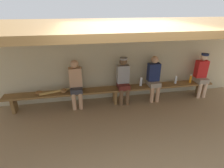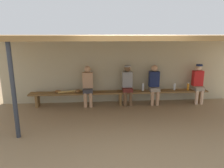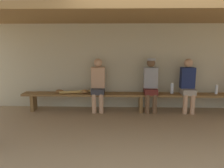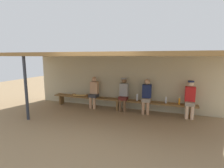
{
  "view_description": "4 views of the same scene",
  "coord_description": "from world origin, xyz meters",
  "px_view_note": "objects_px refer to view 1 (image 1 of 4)",
  "views": [
    {
      "loc": [
        -0.92,
        -2.99,
        2.66
      ],
      "look_at": [
        -0.13,
        1.32,
        0.71
      ],
      "focal_mm": 28.7,
      "sensor_mm": 36.0,
      "label": 1
    },
    {
      "loc": [
        -0.81,
        -5.13,
        2.36
      ],
      "look_at": [
        -0.29,
        1.38,
        0.76
      ],
      "focal_mm": 33.23,
      "sensor_mm": 36.0,
      "label": 2
    },
    {
      "loc": [
        -0.57,
        -3.91,
        1.75
      ],
      "look_at": [
        -0.72,
        1.16,
        0.78
      ],
      "focal_mm": 35.63,
      "sensor_mm": 36.0,
      "label": 3
    },
    {
      "loc": [
        2.09,
        -5.07,
        2.19
      ],
      "look_at": [
        -0.22,
        1.43,
        1.09
      ],
      "focal_mm": 27.87,
      "sensor_mm": 36.0,
      "label": 4
    }
  ],
  "objects_px": {
    "player_in_blue": "(123,78)",
    "player_in_red": "(76,82)",
    "player_near_post": "(202,73)",
    "water_bottle_orange": "(141,82)",
    "baseball_bat": "(54,92)",
    "baseball_glove_worn": "(39,93)",
    "player_leftmost": "(154,77)",
    "baseball_glove_tan": "(64,91)",
    "bench": "(115,91)",
    "water_bottle_green": "(176,80)",
    "water_bottle_blue": "(191,79)"
  },
  "relations": [
    {
      "from": "player_leftmost",
      "to": "water_bottle_blue",
      "type": "bearing_deg",
      "value": -0.53
    },
    {
      "from": "water_bottle_blue",
      "to": "water_bottle_orange",
      "type": "xyz_separation_m",
      "value": [
        -1.56,
        0.06,
        0.0
      ]
    },
    {
      "from": "player_near_post",
      "to": "baseball_bat",
      "type": "height_order",
      "value": "player_near_post"
    },
    {
      "from": "water_bottle_green",
      "to": "baseball_glove_tan",
      "type": "xyz_separation_m",
      "value": [
        -3.31,
        -0.01,
        -0.07
      ]
    },
    {
      "from": "baseball_glove_tan",
      "to": "baseball_glove_worn",
      "type": "height_order",
      "value": "same"
    },
    {
      "from": "water_bottle_orange",
      "to": "bench",
      "type": "bearing_deg",
      "value": -176.48
    },
    {
      "from": "water_bottle_blue",
      "to": "baseball_glove_worn",
      "type": "height_order",
      "value": "water_bottle_blue"
    },
    {
      "from": "water_bottle_green",
      "to": "water_bottle_blue",
      "type": "relative_size",
      "value": 0.92
    },
    {
      "from": "player_near_post",
      "to": "water_bottle_orange",
      "type": "xyz_separation_m",
      "value": [
        -1.91,
        0.04,
        -0.16
      ]
    },
    {
      "from": "water_bottle_green",
      "to": "water_bottle_orange",
      "type": "distance_m",
      "value": 1.1
    },
    {
      "from": "player_near_post",
      "to": "baseball_glove_worn",
      "type": "distance_m",
      "value": 4.76
    },
    {
      "from": "player_leftmost",
      "to": "baseball_bat",
      "type": "height_order",
      "value": "player_leftmost"
    },
    {
      "from": "water_bottle_green",
      "to": "player_leftmost",
      "type": "bearing_deg",
      "value": -178.1
    },
    {
      "from": "bench",
      "to": "water_bottle_green",
      "type": "bearing_deg",
      "value": 0.83
    },
    {
      "from": "player_leftmost",
      "to": "baseball_glove_tan",
      "type": "bearing_deg",
      "value": 179.79
    },
    {
      "from": "water_bottle_green",
      "to": "player_in_blue",
      "type": "bearing_deg",
      "value": -179.18
    },
    {
      "from": "player_near_post",
      "to": "water_bottle_blue",
      "type": "bearing_deg",
      "value": -178.09
    },
    {
      "from": "baseball_glove_worn",
      "to": "baseball_bat",
      "type": "relative_size",
      "value": 0.31
    },
    {
      "from": "baseball_glove_tan",
      "to": "water_bottle_green",
      "type": "bearing_deg",
      "value": -103.19
    },
    {
      "from": "player_near_post",
      "to": "player_leftmost",
      "type": "relative_size",
      "value": 1.01
    },
    {
      "from": "water_bottle_green",
      "to": "baseball_glove_worn",
      "type": "xyz_separation_m",
      "value": [
        -3.94,
        -0.04,
        -0.07
      ]
    },
    {
      "from": "player_near_post",
      "to": "baseball_glove_worn",
      "type": "relative_size",
      "value": 5.6
    },
    {
      "from": "baseball_glove_worn",
      "to": "baseball_glove_tan",
      "type": "bearing_deg",
      "value": 30.75
    },
    {
      "from": "water_bottle_orange",
      "to": "baseball_glove_worn",
      "type": "relative_size",
      "value": 1.1
    },
    {
      "from": "baseball_glove_worn",
      "to": "player_in_red",
      "type": "bearing_deg",
      "value": 29.54
    },
    {
      "from": "player_near_post",
      "to": "water_bottle_blue",
      "type": "relative_size",
      "value": 5.19
    },
    {
      "from": "player_leftmost",
      "to": "baseball_glove_tan",
      "type": "height_order",
      "value": "player_leftmost"
    },
    {
      "from": "water_bottle_blue",
      "to": "water_bottle_orange",
      "type": "relative_size",
      "value": 0.98
    },
    {
      "from": "player_leftmost",
      "to": "player_near_post",
      "type": "bearing_deg",
      "value": 0.02
    },
    {
      "from": "water_bottle_blue",
      "to": "water_bottle_orange",
      "type": "height_order",
      "value": "water_bottle_orange"
    },
    {
      "from": "player_in_blue",
      "to": "player_in_red",
      "type": "height_order",
      "value": "player_in_blue"
    },
    {
      "from": "player_in_blue",
      "to": "baseball_glove_worn",
      "type": "distance_m",
      "value": 2.3
    },
    {
      "from": "water_bottle_orange",
      "to": "baseball_bat",
      "type": "bearing_deg",
      "value": -178.88
    },
    {
      "from": "player_leftmost",
      "to": "water_bottle_green",
      "type": "height_order",
      "value": "player_leftmost"
    },
    {
      "from": "player_in_blue",
      "to": "baseball_bat",
      "type": "relative_size",
      "value": 1.73
    },
    {
      "from": "water_bottle_blue",
      "to": "water_bottle_orange",
      "type": "bearing_deg",
      "value": 177.94
    },
    {
      "from": "baseball_glove_tan",
      "to": "player_in_blue",
      "type": "bearing_deg",
      "value": -103.76
    },
    {
      "from": "player_in_blue",
      "to": "water_bottle_blue",
      "type": "relative_size",
      "value": 5.19
    },
    {
      "from": "player_in_blue",
      "to": "baseball_bat",
      "type": "distance_m",
      "value": 1.93
    },
    {
      "from": "water_bottle_orange",
      "to": "baseball_glove_worn",
      "type": "distance_m",
      "value": 2.84
    },
    {
      "from": "player_in_red",
      "to": "water_bottle_orange",
      "type": "relative_size",
      "value": 5.05
    },
    {
      "from": "player_in_red",
      "to": "baseball_bat",
      "type": "bearing_deg",
      "value": -179.7
    },
    {
      "from": "water_bottle_blue",
      "to": "water_bottle_orange",
      "type": "distance_m",
      "value": 1.56
    },
    {
      "from": "player_near_post",
      "to": "baseball_glove_tan",
      "type": "height_order",
      "value": "player_near_post"
    },
    {
      "from": "water_bottle_orange",
      "to": "baseball_glove_tan",
      "type": "xyz_separation_m",
      "value": [
        -2.21,
        -0.04,
        -0.08
      ]
    },
    {
      "from": "player_leftmost",
      "to": "player_in_blue",
      "type": "bearing_deg",
      "value": 179.97
    },
    {
      "from": "baseball_glove_tan",
      "to": "baseball_glove_worn",
      "type": "bearing_deg",
      "value": 78.44
    },
    {
      "from": "player_leftmost",
      "to": "player_in_red",
      "type": "bearing_deg",
      "value": 180.0
    },
    {
      "from": "player_near_post",
      "to": "player_in_red",
      "type": "height_order",
      "value": "player_near_post"
    },
    {
      "from": "baseball_bat",
      "to": "bench",
      "type": "bearing_deg",
      "value": -14.75
    }
  ]
}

